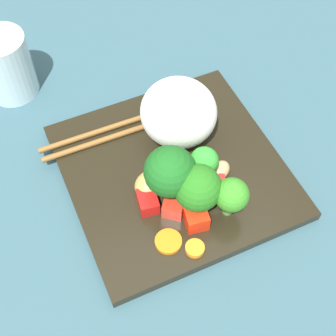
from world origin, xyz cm
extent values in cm
cube|color=#30515B|center=(0.00, 0.00, -1.00)|extent=(110.00, 110.00, 2.00)
cube|color=black|center=(0.00, 0.00, 0.66)|extent=(25.01, 25.01, 1.31)
ellipsoid|color=white|center=(2.58, 4.33, 5.48)|extent=(12.66, 12.64, 8.33)
cylinder|color=#84BE57|center=(2.14, -2.80, 2.58)|extent=(2.04, 1.72, 2.73)
sphere|color=green|center=(2.31, -2.90, 5.10)|extent=(3.24, 3.24, 3.24)
cylinder|color=#679E4A|center=(2.99, -7.96, 2.54)|extent=(1.65, 1.78, 2.58)
sphere|color=#348322|center=(2.96, -8.01, 5.07)|extent=(3.77, 3.77, 3.77)
cylinder|color=#72A74B|center=(-2.24, -3.50, 2.81)|extent=(2.28, 2.11, 3.16)
sphere|color=#17581A|center=(-2.02, -3.30, 6.21)|extent=(5.72, 5.72, 5.72)
cylinder|color=#6AB052|center=(-0.30, -5.81, 2.41)|extent=(2.22, 2.27, 2.28)
sphere|color=#236A1A|center=(-0.44, -5.91, 5.40)|extent=(5.21, 5.21, 5.21)
cylinder|color=orange|center=(-2.44, -10.51, 1.63)|extent=(2.57, 2.57, 0.64)
cylinder|color=orange|center=(-4.64, -8.59, 1.55)|extent=(3.78, 3.78, 0.48)
cylinder|color=orange|center=(0.03, -3.48, 1.57)|extent=(2.99, 2.99, 0.51)
cylinder|color=orange|center=(4.65, -6.59, 1.69)|extent=(3.69, 3.69, 0.74)
cube|color=red|center=(-2.69, -5.53, 2.34)|extent=(2.86, 2.77, 2.06)
cube|color=red|center=(-0.94, -7.75, 2.45)|extent=(2.76, 2.70, 2.26)
cube|color=red|center=(-4.83, -3.49, 2.22)|extent=(2.51, 3.07, 1.81)
cube|color=red|center=(2.99, -5.07, 2.47)|extent=(2.43, 2.63, 2.31)
ellipsoid|color=#B28E46|center=(-3.83, -1.58, 2.51)|extent=(4.71, 4.45, 2.39)
ellipsoid|color=tan|center=(4.48, -3.14, 2.26)|extent=(3.36, 3.13, 1.90)
cylinder|color=brown|center=(-2.66, 8.59, 1.66)|extent=(22.59, 1.14, 0.70)
cylinder|color=brown|center=(-2.69, 7.09, 1.66)|extent=(22.59, 1.14, 0.70)
cylinder|color=silver|center=(-13.97, 21.83, 4.39)|extent=(6.82, 6.82, 8.78)
camera|label=1|loc=(-14.19, -29.38, 48.60)|focal=51.78mm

